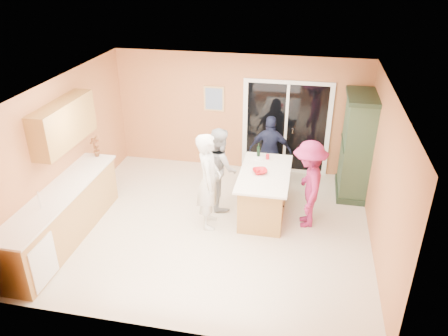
% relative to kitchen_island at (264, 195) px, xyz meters
% --- Properties ---
extents(floor, '(5.50, 5.50, 0.00)m').
position_rel_kitchen_island_xyz_m(floor, '(-0.81, -0.58, -0.41)').
color(floor, beige).
rests_on(floor, ground).
extents(ceiling, '(5.50, 5.00, 0.10)m').
position_rel_kitchen_island_xyz_m(ceiling, '(-0.81, -0.58, 2.19)').
color(ceiling, white).
rests_on(ceiling, wall_back).
extents(wall_back, '(5.50, 0.10, 2.60)m').
position_rel_kitchen_island_xyz_m(wall_back, '(-0.81, 1.92, 0.89)').
color(wall_back, '#EC9C61').
rests_on(wall_back, ground).
extents(wall_front, '(5.50, 0.10, 2.60)m').
position_rel_kitchen_island_xyz_m(wall_front, '(-0.81, -3.08, 0.89)').
color(wall_front, '#EC9C61').
rests_on(wall_front, ground).
extents(wall_left, '(0.10, 5.00, 2.60)m').
position_rel_kitchen_island_xyz_m(wall_left, '(-3.56, -0.58, 0.89)').
color(wall_left, '#EC9C61').
rests_on(wall_left, ground).
extents(wall_right, '(0.10, 5.00, 2.60)m').
position_rel_kitchen_island_xyz_m(wall_right, '(1.94, -0.58, 0.89)').
color(wall_right, '#EC9C61').
rests_on(wall_right, ground).
extents(left_cabinet_run, '(0.65, 3.05, 1.24)m').
position_rel_kitchen_island_xyz_m(left_cabinet_run, '(-3.26, -1.63, 0.05)').
color(left_cabinet_run, '#B08044').
rests_on(left_cabinet_run, floor).
extents(upper_cabinets, '(0.35, 1.60, 0.75)m').
position_rel_kitchen_island_xyz_m(upper_cabinets, '(-3.39, -0.78, 1.46)').
color(upper_cabinets, '#B08044').
rests_on(upper_cabinets, wall_left).
extents(sliding_door, '(1.90, 0.07, 2.10)m').
position_rel_kitchen_island_xyz_m(sliding_door, '(0.24, 1.88, 0.64)').
color(sliding_door, white).
rests_on(sliding_door, floor).
extents(framed_picture, '(0.46, 0.04, 0.56)m').
position_rel_kitchen_island_xyz_m(framed_picture, '(-1.36, 1.89, 1.19)').
color(framed_picture, tan).
rests_on(framed_picture, wall_back).
extents(kitchen_island, '(0.92, 1.69, 0.88)m').
position_rel_kitchen_island_xyz_m(kitchen_island, '(0.00, 0.00, 0.00)').
color(kitchen_island, '#B08044').
rests_on(kitchen_island, floor).
extents(green_hutch, '(0.60, 1.14, 2.10)m').
position_rel_kitchen_island_xyz_m(green_hutch, '(1.68, 1.18, 0.61)').
color(green_hutch, '#1E3121').
rests_on(green_hutch, floor).
extents(woman_white, '(0.54, 0.72, 1.79)m').
position_rel_kitchen_island_xyz_m(woman_white, '(-0.93, -0.55, 0.48)').
color(woman_white, silver).
rests_on(woman_white, floor).
extents(woman_grey, '(0.91, 0.97, 1.60)m').
position_rel_kitchen_island_xyz_m(woman_grey, '(-0.89, 0.19, 0.38)').
color(woman_grey, '#A8A8AB').
rests_on(woman_grey, floor).
extents(woman_navy, '(0.90, 0.39, 1.51)m').
position_rel_kitchen_island_xyz_m(woman_navy, '(-0.03, 1.26, 0.34)').
color(woman_navy, black).
rests_on(woman_navy, floor).
extents(woman_magenta, '(0.71, 1.11, 1.63)m').
position_rel_kitchen_island_xyz_m(woman_magenta, '(0.79, -0.18, 0.40)').
color(woman_magenta, '#901F49').
rests_on(woman_magenta, floor).
extents(serving_bowl, '(0.33, 0.33, 0.07)m').
position_rel_kitchen_island_xyz_m(serving_bowl, '(-0.09, -0.03, 0.50)').
color(serving_bowl, red).
rests_on(serving_bowl, kitchen_island).
extents(tulip_vase, '(0.24, 0.19, 0.40)m').
position_rel_kitchen_island_xyz_m(tulip_vase, '(-3.26, -0.06, 0.73)').
color(tulip_vase, '#A8101E').
rests_on(tulip_vase, left_cabinet_run).
extents(tumbler_near, '(0.09, 0.09, 0.10)m').
position_rel_kitchen_island_xyz_m(tumbler_near, '(-0.02, 0.58, 0.52)').
color(tumbler_near, red).
rests_on(tumbler_near, kitchen_island).
extents(tumbler_far, '(0.09, 0.09, 0.10)m').
position_rel_kitchen_island_xyz_m(tumbler_far, '(-0.12, -0.10, 0.52)').
color(tumbler_far, red).
rests_on(tumbler_far, kitchen_island).
extents(wine_bottle, '(0.07, 0.07, 0.29)m').
position_rel_kitchen_island_xyz_m(wine_bottle, '(-0.20, 0.65, 0.58)').
color(wine_bottle, black).
rests_on(wine_bottle, kitchen_island).
extents(white_plate, '(0.24, 0.24, 0.02)m').
position_rel_kitchen_island_xyz_m(white_plate, '(-0.19, 0.57, 0.48)').
color(white_plate, white).
rests_on(white_plate, kitchen_island).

